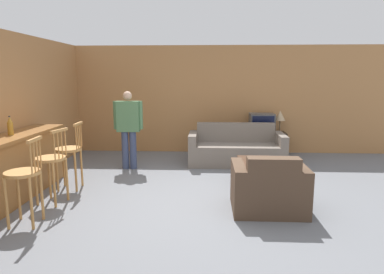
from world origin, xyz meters
The scene contains 16 objects.
ground_plane centered at (0.00, 0.00, 0.00)m, with size 24.00×24.00×0.00m, color slate.
wall_back centered at (0.00, 3.53, 1.30)m, with size 9.40×0.08×2.60m.
wall_left centered at (-3.19, 1.26, 1.30)m, with size 0.08×8.53×2.60m.
bar_counter centered at (-2.86, -0.18, 0.50)m, with size 0.55×2.86×0.99m.
bar_chair_near centered at (-2.20, -0.89, 0.61)m, with size 0.45×0.45×1.12m.
bar_chair_mid centered at (-2.20, -0.14, 0.61)m, with size 0.51×0.51×1.12m.
bar_chair_far centered at (-2.20, 0.52, 0.61)m, with size 0.45×0.45×1.12m.
couch_far centered at (0.70, 2.35, 0.31)m, with size 2.02×0.88×0.85m.
armchair_near centered at (0.95, -0.29, 0.31)m, with size 1.00×0.84×0.83m.
coffee_table centered at (0.94, 0.93, 0.34)m, with size 0.60×1.00×0.40m.
tv_unit centered at (1.35, 3.16, 0.28)m, with size 1.12×0.48×0.56m.
tv centered at (1.35, 3.16, 0.78)m, with size 0.57×0.45×0.44m.
bottle centered at (-2.88, 0.05, 1.12)m, with size 0.08×0.08×0.29m.
book_on_table centered at (0.90, 1.02, 0.41)m, with size 0.22×0.22×0.03m.
table_lamp centered at (1.77, 3.16, 0.94)m, with size 0.24×0.24×0.51m.
person_by_window centered at (-1.51, 1.83, 0.88)m, with size 0.59×0.21×1.57m.
Camera 1 is at (0.10, -4.90, 1.86)m, focal length 32.00 mm.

